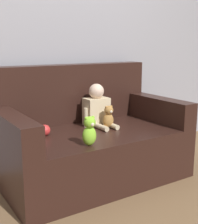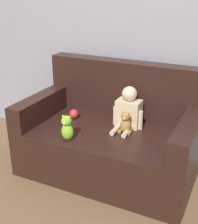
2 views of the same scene
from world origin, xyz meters
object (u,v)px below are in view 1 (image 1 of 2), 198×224
Objects in this scene: plush_toy_side at (89,131)px; person_baby at (97,108)px; couch at (89,140)px; toy_ball at (45,130)px; teddy_bear_brown at (109,117)px.

person_baby is at bearing 52.55° from plush_toy_side.
couch is at bearing 60.22° from plush_toy_side.
couch is at bearing -153.49° from person_baby.
couch reaches higher than toy_ball.
couch is at bearing -0.39° from toy_ball.
couch reaches higher than teddy_bear_brown.
teddy_bear_brown is at bearing 40.09° from plush_toy_side.
plush_toy_side is at bearing -119.78° from couch.
couch is 7.08× the size of plush_toy_side.
toy_ball is (-0.18, 0.42, -0.07)m from plush_toy_side.
couch is 7.74× the size of teddy_bear_brown.
teddy_bear_brown is at bearing -77.56° from person_baby.
couch reaches higher than person_baby.
plush_toy_side is (-0.24, -0.42, 0.22)m from couch.
plush_toy_side reaches higher than toy_ball.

